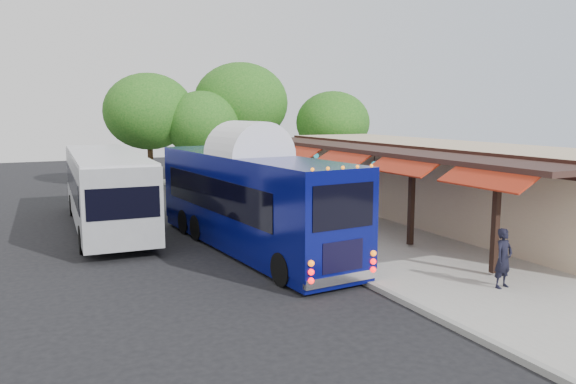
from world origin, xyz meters
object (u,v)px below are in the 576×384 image
ped_c (268,190)px  ped_d (223,185)px  city_bus (105,187)px  ped_a (504,258)px  sign_board (353,218)px  ped_b (302,205)px  coach_bus (249,196)px

ped_c → ped_d: ped_d is taller
city_bus → ped_a: bearing=-55.5°
city_bus → ped_c: bearing=13.5°
city_bus → ped_d: 8.15m
city_bus → sign_board: city_bus is taller
city_bus → ped_b: 8.53m
ped_a → ped_b: bearing=86.2°
ped_b → ped_d: 7.97m
city_bus → coach_bus: bearing=-53.7°
ped_d → sign_board: (1.66, -10.86, -0.10)m
city_bus → ped_b: city_bus is taller
city_bus → ped_b: (7.73, -3.52, -0.84)m
ped_a → ped_c: (-0.40, 15.55, -0.05)m
ped_a → sign_board: 7.45m
ped_c → coach_bus: bearing=54.2°
ped_a → sign_board: ped_a is taller
ped_a → ped_d: bearing=86.6°
ped_a → coach_bus: bearing=111.2°
city_bus → ped_d: (6.81, 4.40, -0.85)m
coach_bus → ped_a: (4.56, -7.68, -1.02)m
coach_bus → ped_a: bearing=-64.0°
ped_b → ped_d: bearing=-60.8°
ped_c → ped_d: bearing=-68.7°
ped_b → ped_c: size_ratio=1.04×
city_bus → ped_d: size_ratio=7.58×
sign_board → city_bus: bearing=140.5°
coach_bus → ped_c: size_ratio=7.42×
coach_bus → ped_b: 4.57m
city_bus → sign_board: 10.70m
ped_b → sign_board: size_ratio=1.58×
city_bus → ped_c: size_ratio=7.73×
ped_b → ped_d: ped_b is taller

